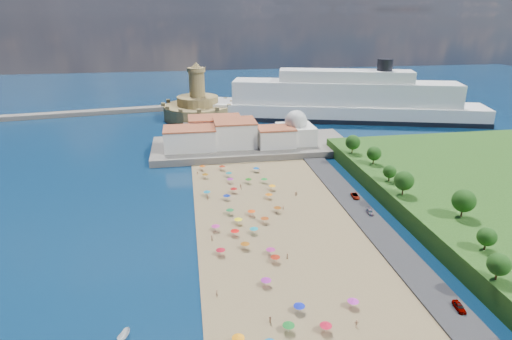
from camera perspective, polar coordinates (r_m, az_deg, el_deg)
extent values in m
plane|color=#071938|center=(129.12, 0.06, -7.30)|extent=(700.00, 700.00, 0.00)
cube|color=#59544C|center=(196.80, -0.56, 3.19)|extent=(90.00, 36.00, 3.00)
cube|color=#59544C|center=(228.47, -7.41, 5.41)|extent=(18.00, 70.00, 2.40)
cube|color=#59544C|center=(286.96, -27.87, 6.33)|extent=(199.03, 34.77, 2.60)
cube|color=silver|center=(189.11, -8.81, 4.11)|extent=(22.00, 14.00, 9.00)
cube|color=silver|center=(191.88, -2.84, 4.88)|extent=(18.00, 16.00, 11.00)
cube|color=silver|center=(191.30, 2.69, 4.37)|extent=(16.00, 12.00, 8.00)
cube|color=silver|center=(202.86, -5.49, 5.54)|extent=(24.00, 14.00, 10.00)
cube|color=silver|center=(197.29, 5.30, 4.81)|extent=(16.00, 16.00, 8.00)
sphere|color=silver|center=(195.75, 5.36, 6.50)|extent=(10.00, 10.00, 10.00)
cylinder|color=silver|center=(194.86, 5.39, 7.58)|extent=(1.20, 1.20, 1.60)
cylinder|color=#99834C|center=(256.92, -7.72, 7.74)|extent=(40.00, 40.00, 8.00)
cylinder|color=#99834C|center=(255.57, -7.79, 9.16)|extent=(24.00, 24.00, 5.00)
cylinder|color=#99834C|center=(253.88, -7.90, 11.26)|extent=(9.00, 9.00, 14.00)
cylinder|color=#99834C|center=(252.71, -7.99, 13.09)|extent=(10.40, 10.40, 2.40)
cone|color=#99834C|center=(252.38, -8.02, 13.70)|extent=(6.00, 6.00, 3.00)
cube|color=black|center=(256.35, 11.44, 6.86)|extent=(160.10, 66.22, 2.57)
cube|color=white|center=(255.57, 11.50, 7.62)|extent=(159.03, 65.56, 9.52)
cube|color=white|center=(253.38, 11.67, 10.07)|extent=(127.34, 52.86, 12.69)
cube|color=white|center=(251.88, 11.83, 12.19)|extent=(75.29, 34.40, 6.35)
cylinder|color=black|center=(253.89, 16.82, 13.28)|extent=(8.46, 8.46, 6.35)
cylinder|color=gray|center=(158.06, -3.46, -1.42)|extent=(0.07, 0.07, 2.00)
cone|color=#9F2292|center=(157.72, -3.47, -1.12)|extent=(2.50, 2.50, 0.60)
cylinder|color=gray|center=(102.29, 1.35, -14.75)|extent=(0.07, 0.07, 2.00)
cone|color=purple|center=(101.77, 1.36, -14.34)|extent=(2.50, 2.50, 0.60)
cylinder|color=gray|center=(157.70, 1.10, -1.44)|extent=(0.07, 0.07, 2.00)
cone|color=#178127|center=(157.37, 1.10, -1.13)|extent=(2.50, 2.50, 0.60)
cylinder|color=gray|center=(98.40, 12.79, -16.97)|extent=(0.07, 0.07, 2.00)
cone|color=#C329B7|center=(97.86, 12.83, -16.55)|extent=(2.50, 2.50, 0.60)
cylinder|color=gray|center=(163.88, -3.64, -0.60)|extent=(0.07, 0.07, 2.00)
cone|color=#0D707C|center=(163.56, -3.65, -0.31)|extent=(2.50, 2.50, 0.60)
cylinder|color=gray|center=(135.70, 2.87, -5.28)|extent=(0.07, 0.07, 2.00)
cone|color=#8C420C|center=(135.31, 2.88, -4.93)|extent=(2.50, 2.50, 0.60)
cylinder|color=gray|center=(151.88, 2.17, -2.34)|extent=(0.07, 0.07, 2.00)
cone|color=#FFA00D|center=(151.53, 2.17, -2.03)|extent=(2.50, 2.50, 0.60)
cylinder|color=gray|center=(149.49, -2.99, -2.74)|extent=(0.07, 0.07, 2.00)
cone|color=#A30D0D|center=(149.14, -3.00, -2.42)|extent=(2.50, 2.50, 0.60)
cylinder|color=gray|center=(90.65, 4.36, -20.23)|extent=(0.07, 0.07, 2.00)
cone|color=#147525|center=(90.06, 4.37, -19.79)|extent=(2.50, 2.50, 0.60)
cylinder|color=gray|center=(128.98, 1.16, -6.71)|extent=(0.07, 0.07, 2.00)
cone|color=#9F3B0E|center=(128.57, 1.17, -6.35)|extent=(2.50, 2.50, 0.60)
cylinder|color=gray|center=(147.85, -6.55, -3.13)|extent=(0.07, 0.07, 2.00)
cone|color=#11779F|center=(147.49, -6.57, -2.81)|extent=(2.50, 2.50, 0.60)
cylinder|color=gray|center=(123.27, -0.28, -8.08)|extent=(0.07, 0.07, 2.00)
cone|color=teal|center=(122.84, -0.28, -7.72)|extent=(2.50, 2.50, 0.60)
cylinder|color=gray|center=(91.43, 9.27, -20.06)|extent=(0.07, 0.07, 2.00)
cone|color=red|center=(90.85, 9.30, -19.63)|extent=(2.50, 2.50, 0.60)
cylinder|color=gray|center=(144.87, 1.73, -3.51)|extent=(0.07, 0.07, 2.00)
cone|color=orange|center=(144.51, 1.73, -3.19)|extent=(2.50, 2.50, 0.60)
cylinder|color=gray|center=(157.57, -1.03, -1.45)|extent=(0.07, 0.07, 2.00)
cone|color=#1B7014|center=(157.23, -1.03, -1.15)|extent=(2.50, 2.50, 0.60)
cylinder|color=gray|center=(116.03, -1.47, -10.07)|extent=(0.07, 0.07, 2.00)
cone|color=#9D520E|center=(115.57, -1.47, -9.69)|extent=(2.50, 2.50, 0.60)
cylinder|color=gray|center=(113.55, 1.97, -10.82)|extent=(0.07, 0.07, 2.00)
cone|color=#AF257D|center=(113.08, 1.98, -10.43)|extent=(2.50, 2.50, 0.60)
cylinder|color=gray|center=(113.68, -4.74, -10.84)|extent=(0.07, 0.07, 2.00)
cone|color=#AE0D20|center=(113.22, -4.75, -10.46)|extent=(2.50, 2.50, 0.60)
cylinder|color=gray|center=(110.55, 2.59, -11.78)|extent=(0.07, 0.07, 2.00)
cone|color=#A41F0D|center=(110.07, 2.60, -11.39)|extent=(2.50, 2.50, 0.60)
cylinder|color=gray|center=(171.85, -7.16, 0.30)|extent=(0.07, 0.07, 2.00)
cone|color=#D55109|center=(171.54, -7.17, 0.58)|extent=(2.50, 2.50, 0.60)
cylinder|color=gray|center=(144.28, -3.93, -3.66)|extent=(0.07, 0.07, 2.00)
cone|color=navy|center=(143.92, -3.94, -3.33)|extent=(2.50, 2.50, 0.60)
cylinder|color=gray|center=(170.91, -4.52, 0.28)|extent=(0.07, 0.07, 2.00)
cone|color=#98250D|center=(170.60, -4.53, 0.57)|extent=(2.50, 2.50, 0.60)
cylinder|color=gray|center=(163.27, -6.77, -0.79)|extent=(0.07, 0.07, 2.00)
cone|color=#87540C|center=(162.94, -6.79, -0.50)|extent=(2.50, 2.50, 0.60)
cylinder|color=gray|center=(87.89, -2.38, -21.75)|extent=(0.07, 0.07, 2.00)
cone|color=orange|center=(87.28, -2.39, -21.31)|extent=(2.50, 2.50, 0.60)
cylinder|color=gray|center=(125.16, -5.40, -7.71)|extent=(0.07, 0.07, 2.00)
cone|color=#C0298A|center=(124.73, -5.41, -7.35)|extent=(2.50, 2.50, 0.60)
cylinder|color=gray|center=(128.49, -2.38, -6.84)|extent=(0.07, 0.07, 2.00)
cone|color=#FFF10D|center=(128.08, -2.38, -6.48)|extent=(2.50, 2.50, 0.60)
cylinder|color=gray|center=(95.38, 5.78, -17.87)|extent=(0.07, 0.07, 2.00)
cone|color=#0E1EBE|center=(94.82, 5.80, -17.45)|extent=(2.50, 2.50, 0.60)
cylinder|color=gray|center=(122.28, -2.83, -8.37)|extent=(0.07, 0.07, 2.00)
cone|color=red|center=(121.85, -2.84, -8.00)|extent=(2.50, 2.50, 0.60)
cylinder|color=gray|center=(134.30, -3.49, -5.58)|extent=(0.07, 0.07, 2.00)
cone|color=#136B31|center=(133.91, -3.50, -5.23)|extent=(2.50, 2.50, 0.60)
cylinder|color=gray|center=(168.34, 0.01, 0.03)|extent=(0.07, 0.07, 2.00)
cone|color=#0D54B1|center=(168.03, 0.01, 0.32)|extent=(2.50, 2.50, 0.60)
cylinder|color=gray|center=(133.28, -0.60, -5.75)|extent=(0.07, 0.07, 2.00)
cone|color=#FB480B|center=(132.88, -0.60, -5.41)|extent=(2.50, 2.50, 0.60)
imported|color=tan|center=(112.38, 4.21, -11.36)|extent=(0.62, 0.85, 1.59)
imported|color=tan|center=(99.41, -5.25, -16.08)|extent=(0.54, 0.73, 1.85)
imported|color=tan|center=(93.75, 13.24, -19.29)|extent=(1.08, 0.57, 1.76)
imported|color=tan|center=(120.56, -5.95, -8.99)|extent=(1.04, 1.05, 1.71)
imported|color=tan|center=(147.60, 5.36, -3.18)|extent=(1.66, 1.25, 1.74)
imported|color=tan|center=(137.40, 3.65, -5.03)|extent=(0.55, 0.70, 1.68)
imported|color=tan|center=(153.25, -2.06, -2.16)|extent=(0.95, 0.79, 1.79)
imported|color=tan|center=(167.47, 0.47, -0.10)|extent=(0.72, 1.23, 1.90)
imported|color=tan|center=(167.29, -7.79, -0.39)|extent=(0.68, 0.99, 1.55)
imported|color=tan|center=(92.50, 1.90, -19.33)|extent=(0.52, 1.54, 1.65)
imported|color=tan|center=(145.38, -6.46, -3.58)|extent=(1.28, 1.39, 1.88)
imported|color=white|center=(93.14, -17.20, -20.36)|extent=(2.88, 4.14, 1.50)
imported|color=gray|center=(148.67, 13.09, -3.37)|extent=(2.65, 4.94, 1.32)
imported|color=gray|center=(138.53, 14.97, -5.41)|extent=(2.19, 4.34, 1.21)
imported|color=gray|center=(104.46, 25.46, -16.12)|extent=(2.13, 4.25, 1.39)
cylinder|color=#382314|center=(107.39, 29.43, -11.99)|extent=(0.50, 0.50, 2.70)
sphere|color=#14380F|center=(106.21, 29.66, -10.87)|extent=(4.86, 4.86, 4.86)
cylinder|color=#382314|center=(118.22, 28.24, -8.81)|extent=(0.50, 0.50, 2.53)
sphere|color=#14380F|center=(117.21, 28.42, -7.83)|extent=(4.56, 4.56, 4.56)
cylinder|color=#382314|center=(132.74, 25.77, -4.96)|extent=(0.50, 0.50, 3.56)
sphere|color=#14380F|center=(131.50, 25.98, -3.69)|extent=(6.41, 6.41, 6.41)
cylinder|color=#382314|center=(141.28, 18.99, -2.49)|extent=(0.50, 0.50, 3.40)
sphere|color=#14380F|center=(140.17, 19.13, -1.34)|extent=(6.13, 6.13, 6.13)
cylinder|color=#382314|center=(151.11, 17.31, -0.98)|extent=(0.50, 0.50, 2.48)
sphere|color=#14380F|center=(150.34, 17.40, -0.19)|extent=(4.46, 4.46, 4.46)
cylinder|color=#382314|center=(166.27, 15.38, 1.28)|extent=(0.50, 0.50, 2.98)
sphere|color=#14380F|center=(165.44, 15.47, 2.16)|extent=(5.37, 5.37, 5.37)
cylinder|color=#382314|center=(176.67, 12.71, 2.71)|extent=(0.50, 0.50, 3.30)
sphere|color=#14380F|center=(175.80, 12.79, 3.63)|extent=(5.94, 5.94, 5.94)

